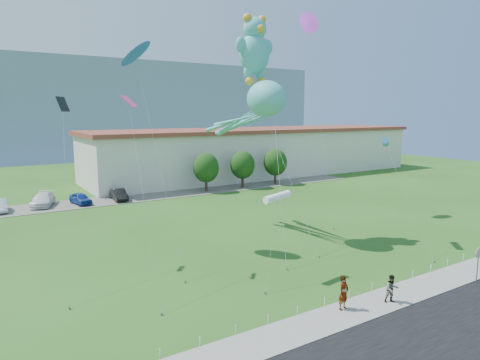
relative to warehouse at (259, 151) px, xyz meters
The scene contains 25 objects.
ground 51.27m from the warehouse, 120.58° to the right, with size 160.00×160.00×0.00m, color #284D15.
road 58.28m from the warehouse, 116.57° to the right, with size 80.00×8.00×0.06m, color black.
sidewalk 53.65m from the warehouse, 119.08° to the right, with size 80.00×2.50×0.10m, color gray.
parking_strip 27.82m from the warehouse, 160.91° to the right, with size 70.00×6.00×0.06m, color #59544C.
hill_ridge 80.76m from the warehouse, 108.89° to the left, with size 160.00×50.00×25.00m, color gray.
warehouse is the anchor object (origin of this frame).
stop_sign 51.00m from the warehouse, 108.90° to the right, with size 0.80×0.07×2.50m.
rope_fence 52.37m from the warehouse, 119.85° to the right, with size 26.05×0.05×0.50m.
tree_near 18.88m from the warehouse, 147.99° to the right, with size 3.60×3.60×5.47m.
tree_mid 14.16m from the warehouse, 135.00° to the right, with size 3.60×3.60×5.47m.
tree_far 10.80m from the warehouse, 111.80° to the right, with size 3.60×3.60×5.47m.
pedestrian_left 53.49m from the warehouse, 119.84° to the right, with size 0.70×0.46×1.93m, color gray.
pedestrian_right 52.85m from the warehouse, 116.55° to the right, with size 0.79×0.62×1.63m, color gray.
parked_car_silver 42.29m from the warehouse, 167.92° to the right, with size 1.41×4.05×1.33m, color silver.
parked_car_white 37.74m from the warehouse, 167.61° to the right, with size 2.11×5.20×1.51m, color white.
parked_car_blue 34.21m from the warehouse, 164.09° to the right, with size 1.60×3.98×1.36m, color navy.
parked_car_black 29.87m from the warehouse, 161.43° to the right, with size 1.50×4.30×1.42m, color black.
octopus_kite 39.55m from the warehouse, 125.33° to the right, with size 4.36×14.07×13.57m.
teddy_bear_kite 40.46m from the warehouse, 125.63° to the right, with size 3.66×8.86×19.05m.
small_kite_black 49.36m from the warehouse, 140.75° to the right, with size 2.45×8.65×11.97m.
small_kite_blue 45.09m from the warehouse, 137.36° to the right, with size 1.80×9.27×16.09m.
small_kite_cyan 41.78m from the warehouse, 110.45° to the right, with size 0.98×6.68×8.97m.
small_kite_pink 49.29m from the warehouse, 134.67° to the right, with size 1.82×8.26×12.12m.
small_kite_white 48.41m from the warehouse, 123.53° to the right, with size 2.54×3.04×5.92m.
small_kite_purple 33.58m from the warehouse, 115.10° to the right, with size 3.32×7.69×20.95m.
Camera 1 is at (-17.44, -18.22, 10.96)m, focal length 32.00 mm.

